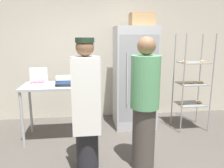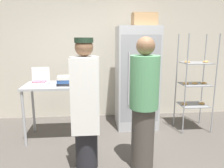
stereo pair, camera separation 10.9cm
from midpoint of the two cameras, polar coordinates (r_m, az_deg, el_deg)
back_wall at (r=4.69m, az=-1.06°, el=9.73°), size 6.40×0.12×3.02m
refrigerator at (r=4.17m, az=7.22°, el=1.60°), size 0.76×0.68×1.90m
baking_rack at (r=4.28m, az=21.49°, el=0.00°), size 0.56×0.46×1.76m
prep_counter at (r=3.75m, az=-13.34°, el=-1.90°), size 1.05×0.64×0.94m
donut_box at (r=3.73m, az=-17.58°, el=0.48°), size 0.29×0.24×0.28m
blender_pitcher at (r=3.88m, az=-7.91°, el=2.25°), size 0.13×0.13×0.24m
binder_stack at (r=3.63m, az=-10.76°, el=0.90°), size 0.33×0.28×0.15m
cardboard_storage_box at (r=4.11m, az=9.19°, el=16.28°), size 0.43×0.33×0.24m
person_baker at (r=2.78m, az=-5.84°, el=-5.07°), size 0.36×0.38×1.70m
person_customer at (r=2.79m, az=9.41°, el=-5.32°), size 0.36×0.36×1.71m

